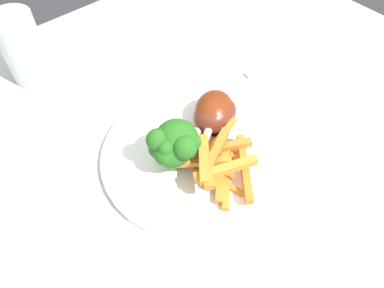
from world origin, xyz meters
TOP-DOWN VIEW (x-y plane):
  - dining_table at (0.00, 0.00)m, footprint 1.20×0.90m
  - dinner_plate at (0.05, -0.01)m, footprint 0.27×0.27m
  - broccoli_floret_front at (0.02, -0.01)m, footprint 0.07×0.07m
  - broccoli_floret_middle at (0.01, -0.01)m, footprint 0.06×0.05m
  - carrot_fries_pile at (0.06, -0.06)m, footprint 0.12×0.15m
  - chicken_drumstick_near at (0.11, 0.01)m, footprint 0.12×0.10m
  - chicken_drumstick_far at (0.11, 0.01)m, footprint 0.13×0.07m
  - fork at (0.33, 0.05)m, footprint 0.19×0.04m
  - water_glass at (-0.05, 0.31)m, footprint 0.07×0.07m

SIDE VIEW (x-z plane):
  - dining_table at x=0.00m, z-range 0.27..1.01m
  - fork at x=0.33m, z-range 0.74..0.74m
  - dinner_plate at x=0.05m, z-range 0.74..0.75m
  - carrot_fries_pile at x=0.06m, z-range 0.75..0.79m
  - chicken_drumstick_far at x=0.11m, z-range 0.75..0.79m
  - chicken_drumstick_near at x=0.11m, z-range 0.75..0.80m
  - broccoli_floret_middle at x=0.01m, z-range 0.76..0.83m
  - water_glass at x=-0.05m, z-range 0.74..0.86m
  - broccoli_floret_front at x=0.02m, z-range 0.76..0.84m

